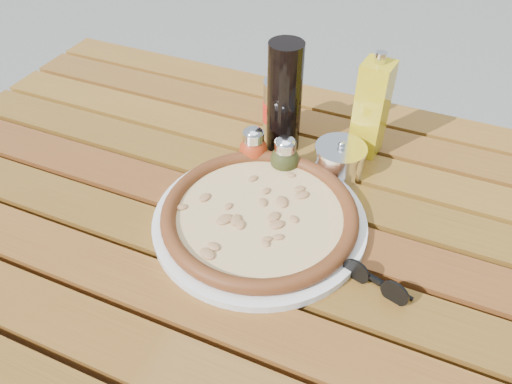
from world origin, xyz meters
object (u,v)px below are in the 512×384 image
at_px(table, 252,241).
at_px(soda_can, 279,108).
at_px(pepper_shaker, 253,147).
at_px(oregano_shaker, 285,157).
at_px(plate, 260,221).
at_px(pizza, 260,214).
at_px(sunglasses, 376,282).
at_px(parmesan_tin, 340,159).
at_px(dark_bottle, 284,98).
at_px(olive_oil_cruet, 371,108).

distance_m(table, soda_can, 0.28).
relative_size(pepper_shaker, oregano_shaker, 1.00).
distance_m(plate, pepper_shaker, 0.17).
xyz_separation_m(pizza, sunglasses, (0.21, -0.06, -0.01)).
bearing_deg(plate, parmesan_tin, 65.99).
height_order(table, sunglasses, sunglasses).
bearing_deg(pizza, oregano_shaker, 94.28).
xyz_separation_m(table, pepper_shaker, (-0.05, 0.13, 0.11)).
bearing_deg(table, parmesan_tin, 57.03).
bearing_deg(sunglasses, dark_bottle, 147.93).
bearing_deg(table, soda_can, 100.57).
distance_m(table, dark_bottle, 0.28).
bearing_deg(plate, pizza, 90.00).
distance_m(dark_bottle, sunglasses, 0.39).
relative_size(pizza, olive_oil_cruet, 1.67).
relative_size(plate, dark_bottle, 1.64).
bearing_deg(pepper_shaker, table, -67.73).
xyz_separation_m(table, pizza, (0.02, -0.02, 0.10)).
xyz_separation_m(pizza, dark_bottle, (-0.05, 0.22, 0.09)).
distance_m(table, parmesan_tin, 0.22).
height_order(soda_can, sunglasses, soda_can).
distance_m(table, olive_oil_cruet, 0.34).
bearing_deg(olive_oil_cruet, pepper_shaker, -145.64).
distance_m(dark_bottle, soda_can, 0.07).
distance_m(pizza, dark_bottle, 0.24).
xyz_separation_m(dark_bottle, parmesan_tin, (0.13, -0.04, -0.08)).
height_order(pepper_shaker, olive_oil_cruet, olive_oil_cruet).
bearing_deg(oregano_shaker, pizza, -85.72).
bearing_deg(soda_can, pizza, -75.17).
relative_size(oregano_shaker, dark_bottle, 0.37).
distance_m(plate, parmesan_tin, 0.20).
height_order(table, soda_can, soda_can).
bearing_deg(olive_oil_cruet, table, -117.87).
distance_m(oregano_shaker, olive_oil_cruet, 0.19).
distance_m(olive_oil_cruet, sunglasses, 0.36).
distance_m(table, plate, 0.09).
bearing_deg(olive_oil_cruet, sunglasses, -73.22).
bearing_deg(parmesan_tin, pizza, -114.01).
distance_m(parmesan_tin, sunglasses, 0.27).
bearing_deg(pizza, pepper_shaker, 117.33).
relative_size(soda_can, sunglasses, 1.08).
relative_size(dark_bottle, sunglasses, 1.98).
height_order(dark_bottle, sunglasses, dark_bottle).
xyz_separation_m(plate, pepper_shaker, (-0.08, 0.15, 0.03)).
height_order(table, pizza, pizza).
bearing_deg(plate, oregano_shaker, 94.28).
distance_m(pepper_shaker, dark_bottle, 0.11).
bearing_deg(sunglasses, oregano_shaker, 153.41).
distance_m(oregano_shaker, parmesan_tin, 0.10).
xyz_separation_m(pepper_shaker, soda_can, (0.01, 0.11, 0.02)).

